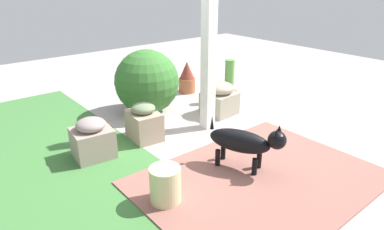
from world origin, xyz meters
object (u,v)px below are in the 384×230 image
(terracotta_pot_tall, at_px, (229,86))
(ceramic_urn, at_px, (165,185))
(porch_pillar, at_px, (209,45))
(dog, at_px, (245,142))
(stone_planter_nearest, at_px, (219,98))
(stone_planter_far, at_px, (92,139))
(round_shrub, at_px, (147,82))
(stone_planter_mid, at_px, (144,122))
(terracotta_pot_spiky, at_px, (187,78))

(terracotta_pot_tall, height_order, ceramic_urn, terracotta_pot_tall)
(porch_pillar, bearing_deg, dog, 157.88)
(stone_planter_nearest, relative_size, dog, 0.62)
(stone_planter_far, bearing_deg, round_shrub, -57.76)
(stone_planter_far, height_order, terracotta_pot_tall, terracotta_pot_tall)
(stone_planter_mid, bearing_deg, porch_pillar, -106.06)
(terracotta_pot_spiky, bearing_deg, terracotta_pot_tall, -163.20)
(stone_planter_mid, xyz_separation_m, terracotta_pot_spiky, (1.12, -1.59, 0.04))
(porch_pillar, xyz_separation_m, round_shrub, (0.99, 0.33, -0.65))
(terracotta_pot_tall, bearing_deg, stone_planter_far, 97.84)
(porch_pillar, height_order, ceramic_urn, porch_pillar)
(stone_planter_mid, bearing_deg, ceramic_urn, 156.05)
(porch_pillar, xyz_separation_m, stone_planter_far, (0.21, 1.56, -0.91))
(stone_planter_mid, relative_size, terracotta_pot_spiky, 0.88)
(dog, bearing_deg, porch_pillar, -22.12)
(stone_planter_nearest, height_order, stone_planter_far, stone_planter_nearest)
(stone_planter_far, distance_m, dog, 1.71)
(stone_planter_mid, relative_size, stone_planter_far, 1.03)
(stone_planter_nearest, bearing_deg, dog, 145.76)
(stone_planter_far, xyz_separation_m, round_shrub, (0.78, -1.23, 0.26))
(stone_planter_far, bearing_deg, ceramic_urn, -173.25)
(porch_pillar, bearing_deg, terracotta_pot_tall, -59.94)
(stone_planter_nearest, xyz_separation_m, ceramic_urn, (-1.27, 1.88, -0.07))
(stone_planter_mid, relative_size, ceramic_urn, 1.36)
(round_shrub, height_order, ceramic_urn, round_shrub)
(stone_planter_far, distance_m, round_shrub, 1.48)
(stone_planter_mid, height_order, stone_planter_far, stone_planter_mid)
(stone_planter_mid, xyz_separation_m, ceramic_urn, (-1.26, 0.56, -0.04))
(porch_pillar, xyz_separation_m, terracotta_pot_tall, (0.56, -0.97, -0.88))
(terracotta_pot_spiky, distance_m, dog, 2.70)
(stone_planter_nearest, height_order, dog, dog)
(stone_planter_nearest, distance_m, dog, 1.60)
(porch_pillar, relative_size, terracotta_pot_spiky, 4.08)
(stone_planter_mid, height_order, round_shrub, round_shrub)
(stone_planter_nearest, bearing_deg, terracotta_pot_spiky, -13.39)
(stone_planter_nearest, xyz_separation_m, stone_planter_far, (-0.04, 2.03, -0.02))
(porch_pillar, relative_size, stone_planter_nearest, 4.55)
(dog, bearing_deg, ceramic_urn, 86.88)
(stone_planter_mid, bearing_deg, round_shrub, -35.37)
(round_shrub, relative_size, ceramic_urn, 2.66)
(terracotta_pot_spiky, distance_m, ceramic_urn, 3.20)
(terracotta_pot_spiky, relative_size, terracotta_pot_tall, 0.79)
(ceramic_urn, bearing_deg, round_shrub, -28.51)
(porch_pillar, bearing_deg, stone_planter_mid, 73.94)
(round_shrub, relative_size, terracotta_pot_tall, 1.37)
(stone_planter_nearest, xyz_separation_m, terracotta_pot_spiky, (1.11, -0.26, 0.02))
(stone_planter_mid, distance_m, terracotta_pot_spiky, 1.94)
(porch_pillar, distance_m, stone_planter_far, 1.82)
(stone_planter_far, xyz_separation_m, dog, (-1.28, -1.13, 0.11))
(stone_planter_mid, relative_size, dog, 0.61)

